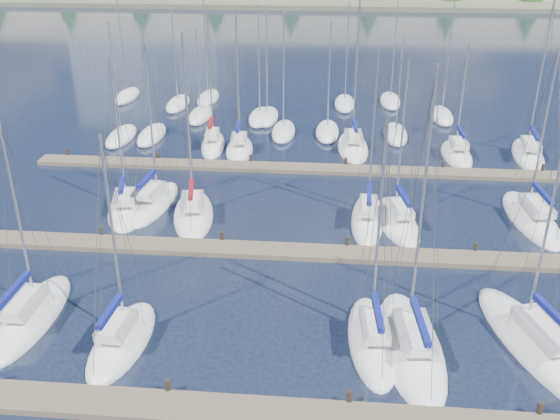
# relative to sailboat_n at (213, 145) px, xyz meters

# --- Properties ---
(ground) EXTENTS (400.00, 400.00, 0.00)m
(ground) POSITION_rel_sailboat_n_xyz_m (8.01, 25.04, -0.20)
(ground) COLOR #1B2236
(ground) RESTS_ON ground
(dock_near) EXTENTS (44.00, 1.93, 1.10)m
(dock_near) POSITION_rel_sailboat_n_xyz_m (8.01, -32.94, -0.05)
(dock_near) COLOR #6B5E4C
(dock_near) RESTS_ON ground
(dock_mid) EXTENTS (44.00, 1.93, 1.10)m
(dock_mid) POSITION_rel_sailboat_n_xyz_m (8.01, -18.94, -0.05)
(dock_mid) COLOR #6B5E4C
(dock_mid) RESTS_ON ground
(dock_far) EXTENTS (44.00, 1.93, 1.10)m
(dock_far) POSITION_rel_sailboat_n_xyz_m (8.01, -4.94, -0.05)
(dock_far) COLOR #6B5E4C
(dock_far) RESTS_ON ground
(sailboat_n) EXTENTS (2.82, 7.12, 12.76)m
(sailboat_n) POSITION_rel_sailboat_n_xyz_m (0.00, 0.00, 0.00)
(sailboat_n) COLOR white
(sailboat_n) RESTS_ON ground
(sailboat_m) EXTENTS (3.50, 9.27, 12.59)m
(sailboat_m) POSITION_rel_sailboat_n_xyz_m (24.84, -12.85, -0.03)
(sailboat_m) COLOR white
(sailboat_m) RESTS_ON ground
(sailboat_r) EXTENTS (3.45, 8.82, 14.03)m
(sailboat_r) POSITION_rel_sailboat_n_xyz_m (27.94, -0.10, -0.01)
(sailboat_r) COLOR white
(sailboat_r) RESTS_ON ground
(sailboat_e) EXTENTS (3.76, 9.53, 14.60)m
(sailboat_e) POSITION_rel_sailboat_n_xyz_m (15.08, -27.81, -0.02)
(sailboat_e) COLOR white
(sailboat_e) RESTS_ON ground
(sailboat_o) EXTENTS (2.92, 6.72, 12.53)m
(sailboat_o) POSITION_rel_sailboat_n_xyz_m (2.58, -0.94, -0.01)
(sailboat_o) COLOR white
(sailboat_o) RESTS_ON ground
(sailboat_l) EXTENTS (3.76, 8.01, 11.83)m
(sailboat_l) POSITION_rel_sailboat_n_xyz_m (15.49, -14.15, -0.02)
(sailboat_l) COLOR white
(sailboat_l) RESTS_ON ground
(sailboat_f) EXTENTS (5.55, 10.51, 14.22)m
(sailboat_f) POSITION_rel_sailboat_n_xyz_m (21.20, -27.02, -0.03)
(sailboat_f) COLOR white
(sailboat_f) RESTS_ON ground
(sailboat_d) EXTENTS (2.85, 7.65, 12.46)m
(sailboat_d) POSITION_rel_sailboat_n_xyz_m (13.21, -27.52, -0.01)
(sailboat_d) COLOR white
(sailboat_d) RESTS_ON ground
(sailboat_k) EXTENTS (2.65, 8.29, 12.57)m
(sailboat_k) POSITION_rel_sailboat_n_xyz_m (13.47, -13.91, -0.01)
(sailboat_k) COLOR white
(sailboat_k) RESTS_ON ground
(sailboat_c) EXTENTS (2.93, 6.87, 11.53)m
(sailboat_c) POSITION_rel_sailboat_n_xyz_m (0.79, -28.68, -0.02)
(sailboat_c) COLOR white
(sailboat_c) RESTS_ON ground
(sailboat_b) EXTENTS (2.61, 8.23, 11.45)m
(sailboat_b) POSITION_rel_sailboat_n_xyz_m (-4.62, -27.13, -0.03)
(sailboat_b) COLOR white
(sailboat_b) RESTS_ON ground
(sailboat_j) EXTENTS (4.18, 8.29, 13.35)m
(sailboat_j) POSITION_rel_sailboat_n_xyz_m (1.29, -14.26, -0.02)
(sailboat_j) COLOR white
(sailboat_j) RESTS_ON ground
(sailboat_h) EXTENTS (4.12, 7.24, 11.73)m
(sailboat_h) POSITION_rel_sailboat_n_xyz_m (-3.62, -14.06, -0.02)
(sailboat_h) COLOR white
(sailboat_h) RESTS_ON ground
(sailboat_i) EXTENTS (2.95, 7.95, 12.87)m
(sailboat_i) POSITION_rel_sailboat_n_xyz_m (-1.90, -12.79, -0.01)
(sailboat_i) COLOR white
(sailboat_i) RESTS_ON ground
(sailboat_p) EXTENTS (3.13, 8.23, 13.74)m
(sailboat_p) POSITION_rel_sailboat_n_xyz_m (12.70, 0.56, -0.02)
(sailboat_p) COLOR white
(sailboat_p) RESTS_ON ground
(sailboat_q) EXTENTS (2.58, 7.03, 10.44)m
(sailboat_q) POSITION_rel_sailboat_n_xyz_m (21.72, -0.56, -0.03)
(sailboat_q) COLOR white
(sailboat_q) RESTS_ON ground
(distant_boats) EXTENTS (36.93, 20.75, 13.30)m
(distant_boats) POSITION_rel_sailboat_n_xyz_m (3.67, 8.81, 0.09)
(distant_boats) COLOR #9EA0A5
(distant_boats) RESTS_ON ground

